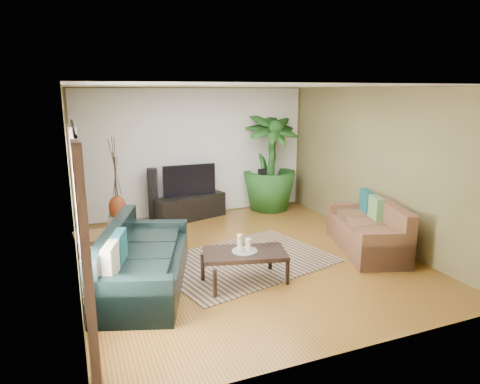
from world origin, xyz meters
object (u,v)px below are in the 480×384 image
side_table (96,254)px  television (189,180)px  pedestal (119,225)px  sofa_right (367,226)px  potted_plant (270,162)px  speaker_left (153,195)px  vase (117,207)px  tv_stand (190,207)px  sofa_left (145,257)px  coffee_table (245,267)px  speaker_right (262,190)px

side_table → television: bearing=46.5°
pedestal → side_table: 1.78m
pedestal → sofa_right: bearing=-33.0°
sofa_right → potted_plant: size_ratio=0.85×
television → side_table: 2.99m
sofa_right → speaker_left: bearing=-116.4°
pedestal → vase: size_ratio=0.78×
tv_stand → speaker_left: 0.81m
sofa_left → vase: sofa_left is taller
sofa_left → side_table: bearing=59.3°
coffee_table → speaker_left: (-0.63, 3.34, 0.32)m
pedestal → speaker_left: bearing=33.2°
sofa_left → speaker_left: speaker_left is taller
tv_stand → vase: (-1.51, -0.41, 0.26)m
speaker_left → pedestal: size_ratio=3.16×
tv_stand → television: television is taller
pedestal → vase: (0.00, 0.00, 0.34)m
coffee_table → side_table: side_table is taller
coffee_table → potted_plant: potted_plant is taller
television → speaker_left: bearing=175.0°
sofa_left → speaker_right: size_ratio=2.50×
coffee_table → tv_stand: tv_stand is taller
speaker_left → potted_plant: (2.62, 0.00, 0.53)m
sofa_right → tv_stand: (-2.26, 2.86, -0.17)m
speaker_left → potted_plant: bearing=8.2°
speaker_left → vase: (-0.76, -0.50, -0.04)m
speaker_left → speaker_right: size_ratio=1.20×
speaker_right → vase: speaker_right is taller
tv_stand → side_table: 2.92m
sofa_right → speaker_right: 3.00m
vase → side_table: bearing=-106.7°
television → speaker_left: 0.80m
sofa_right → side_table: size_ratio=3.13×
speaker_left → vase: size_ratio=2.47×
sofa_left → television: television is taller
sofa_left → sofa_right: 3.67m
sofa_left → tv_stand: (1.42, 2.83, -0.17)m
coffee_table → pedestal: size_ratio=3.25×
sofa_right → pedestal: sofa_right is taller
television → potted_plant: (1.87, 0.07, 0.25)m
coffee_table → potted_plant: bearing=73.8°
sofa_left → tv_stand: size_ratio=1.54×
speaker_right → potted_plant: potted_plant is taller
sofa_right → speaker_left: size_ratio=1.65×
sofa_right → vase: sofa_right is taller
television → vase: (-1.51, -0.43, -0.32)m
sofa_right → side_table: (-4.28, 0.75, -0.13)m
speaker_right → vase: bearing=-161.8°
coffee_table → speaker_right: (1.82, 3.34, 0.23)m
speaker_left → tv_stand: bearing=1.7°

